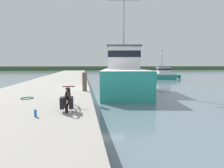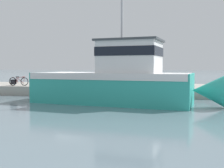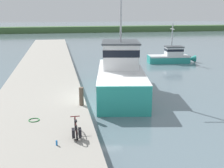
% 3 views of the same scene
% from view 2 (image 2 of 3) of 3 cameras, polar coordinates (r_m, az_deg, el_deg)
% --- Properties ---
extents(ground_plane, '(320.00, 320.00, 0.00)m').
position_cam_2_polar(ground_plane, '(19.99, -7.07, -2.94)').
color(ground_plane, slate).
extents(dock_pier, '(5.66, 80.00, 0.72)m').
position_cam_2_polar(dock_pier, '(23.64, -4.32, -1.04)').
color(dock_pier, '#A39E93').
rests_on(dock_pier, ground_plane).
extents(fishing_boat_main, '(4.97, 11.67, 8.98)m').
position_cam_2_polar(fishing_boat_main, '(17.06, 1.69, 0.99)').
color(fishing_boat_main, teal).
rests_on(fishing_boat_main, ground_plane).
extents(bicycle_touring, '(0.44, 1.68, 0.74)m').
position_cam_2_polar(bicycle_touring, '(23.90, -18.76, 0.51)').
color(bicycle_touring, black).
rests_on(bicycle_touring, dock_pier).
extents(mooring_post, '(0.27, 0.27, 1.08)m').
position_cam_2_polar(mooring_post, '(21.58, -9.64, 0.87)').
color(mooring_post, brown).
rests_on(mooring_post, dock_pier).
extents(hose_coil, '(0.56, 0.56, 0.04)m').
position_cam_2_polar(hose_coil, '(24.72, -11.85, -0.02)').
color(hose_coil, '#197A2D').
rests_on(hose_coil, dock_pier).
extents(water_bottle_by_bike, '(0.08, 0.08, 0.21)m').
position_cam_2_polar(water_bottle_by_bike, '(25.00, -19.21, 0.09)').
color(water_bottle_by_bike, blue).
rests_on(water_bottle_by_bike, dock_pier).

